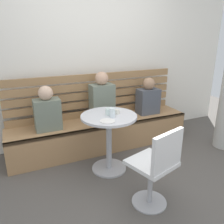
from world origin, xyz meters
name	(u,v)px	position (x,y,z in m)	size (l,w,h in m)	color
ground	(142,193)	(0.00, 0.00, 0.00)	(8.00, 8.00, 0.00)	#514C47
back_wall	(90,49)	(0.00, 1.64, 1.45)	(5.20, 0.10, 2.90)	white
booth_bench	(102,134)	(0.00, 1.20, 0.22)	(2.70, 0.52, 0.44)	#A87C51
booth_backrest	(95,95)	(0.00, 1.44, 0.78)	(2.65, 0.04, 0.66)	#9A7249
cafe_table	(109,132)	(-0.14, 0.59, 0.52)	(0.68, 0.68, 0.74)	#ADADB2
white_chair	(157,166)	(0.00, -0.22, 0.46)	(0.50, 0.50, 0.85)	#ADADB2
person_adult	(102,99)	(0.02, 1.23, 0.76)	(0.34, 0.22, 0.72)	slate
person_child_left	(47,111)	(-0.77, 1.19, 0.70)	(0.34, 0.22, 0.60)	slate
person_child_middle	(148,98)	(0.81, 1.20, 0.69)	(0.34, 0.22, 0.58)	#4C515B
cup_glass_short	(109,112)	(-0.14, 0.61, 0.78)	(0.08, 0.08, 0.08)	silver
cup_espresso_small	(117,112)	(-0.03, 0.60, 0.77)	(0.06, 0.06, 0.06)	silver
cup_water_clear	(112,113)	(-0.13, 0.52, 0.80)	(0.07, 0.07, 0.11)	white
plate_small	(108,121)	(-0.24, 0.40, 0.75)	(0.17, 0.17, 0.01)	white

